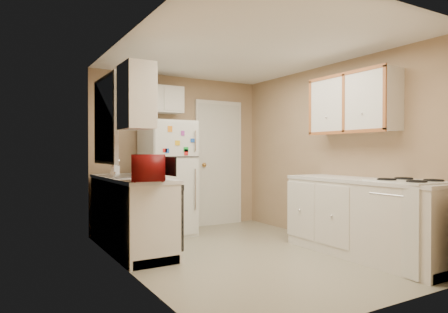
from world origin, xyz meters
TOP-DOWN VIEW (x-y plane):
  - floor at (0.00, 0.00)m, footprint 3.80×3.80m
  - ceiling at (0.00, 0.00)m, footprint 3.80×3.80m
  - wall_left at (-1.40, 0.00)m, footprint 3.80×3.80m
  - wall_right at (1.40, 0.00)m, footprint 3.80×3.80m
  - wall_back at (0.00, 1.90)m, footprint 2.80×2.80m
  - wall_front at (0.00, -1.90)m, footprint 2.80×2.80m
  - left_counter at (-1.10, 0.90)m, footprint 0.60×1.80m
  - dishwasher at (-0.81, 0.30)m, footprint 0.03×0.58m
  - sink at (-1.10, 1.05)m, footprint 0.54×0.74m
  - microwave at (-1.15, 0.14)m, footprint 0.57×0.42m
  - soap_bottle at (-1.15, 1.41)m, footprint 0.09×0.09m
  - window_blinds at (-1.36, 1.05)m, footprint 0.10×0.98m
  - upper_cabinet_left at (-1.25, 0.22)m, footprint 0.30×0.45m
  - refrigerator at (-0.37, 1.51)m, footprint 0.69×0.67m
  - cabinet_over_fridge at (-0.40, 1.75)m, footprint 0.70×0.30m
  - interior_door at (0.70, 1.86)m, footprint 0.86×0.06m
  - right_counter at (1.10, -0.80)m, footprint 0.60×2.00m
  - stove at (1.12, -1.36)m, footprint 0.67×0.79m
  - upper_cabinet_right at (1.25, -0.50)m, footprint 0.30×1.20m

SIDE VIEW (x-z plane):
  - floor at x=0.00m, z-range 0.00..0.00m
  - stove at x=1.12m, z-range 0.00..0.88m
  - left_counter at x=-1.10m, z-range 0.00..0.90m
  - right_counter at x=1.10m, z-range 0.00..0.90m
  - dishwasher at x=-0.81m, z-range 0.13..0.85m
  - refrigerator at x=-0.37m, z-range 0.00..1.66m
  - sink at x=-1.10m, z-range 0.78..0.94m
  - soap_bottle at x=-1.15m, z-range 0.91..1.09m
  - interior_door at x=0.70m, z-range -0.02..2.06m
  - microwave at x=-1.15m, z-range 0.88..1.22m
  - wall_left at x=-1.40m, z-range 1.20..1.20m
  - wall_right at x=1.40m, z-range 1.20..1.20m
  - wall_back at x=0.00m, z-range 1.20..1.20m
  - wall_front at x=0.00m, z-range 1.20..1.20m
  - window_blinds at x=-1.36m, z-range 1.06..2.14m
  - upper_cabinet_left at x=-1.25m, z-range 1.45..2.15m
  - upper_cabinet_right at x=1.25m, z-range 1.45..2.15m
  - cabinet_over_fridge at x=-0.40m, z-range 1.80..2.20m
  - ceiling at x=0.00m, z-range 2.40..2.40m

